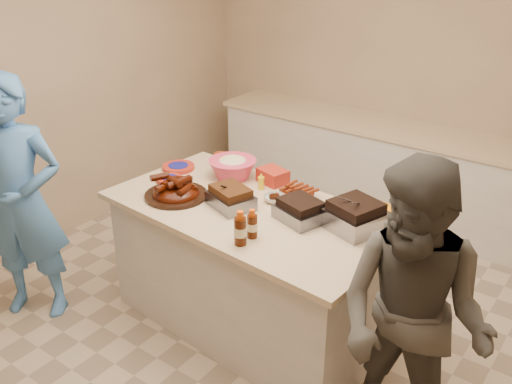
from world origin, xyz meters
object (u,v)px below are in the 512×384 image
Objects in this scene: mustard_bottle at (261,189)px; plastic_cup at (220,164)px; island at (252,322)px; roasting_pan at (354,228)px; rib_platter at (176,196)px; guest_blue at (42,306)px; bbq_bottle_a at (241,244)px; bbq_bottle_b at (252,237)px; coleslaw_bowl at (233,178)px.

plastic_cup is (-0.51, 0.18, 0.00)m from mustard_bottle.
roasting_pan reaches higher than island.
rib_platter reaches higher than island.
mustard_bottle is 1.88m from guest_blue.
rib_platter is 2.00× the size of bbq_bottle_a.
bbq_bottle_a is at bearing -110.66° from roasting_pan.
bbq_bottle_b is (0.74, -0.14, 0.00)m from rib_platter.
island is at bearing 118.72° from bbq_bottle_a.
rib_platter is 1.40m from guest_blue.
coleslaw_bowl is at bearing 131.12° from bbq_bottle_a.
roasting_pan is at bearing 15.00° from rib_platter.
bbq_bottle_a reaches higher than island.
bbq_bottle_a reaches higher than roasting_pan.
bbq_bottle_b is (0.22, -0.29, 0.91)m from island.
rib_platter is 4.37× the size of plastic_cup.
coleslaw_bowl is at bearing 172.72° from mustard_bottle.
coleslaw_bowl is 1.91× the size of bbq_bottle_b.
roasting_pan is 1.69× the size of bbq_bottle_b.
roasting_pan is at bearing -13.00° from plastic_cup.
bbq_bottle_a is 1.76× the size of mustard_bottle.
rib_platter is at bearing 169.65° from bbq_bottle_b.
mustard_bottle reaches higher than island.
bbq_bottle_a is at bearing -93.69° from bbq_bottle_b.
bbq_bottle_b is at bearing -41.05° from plastic_cup.
rib_platter is 1.22m from roasting_pan.
roasting_pan is 0.71m from bbq_bottle_a.
plastic_cup is (-0.86, 0.75, 0.00)m from bbq_bottle_b.
island is at bearing -35.66° from plastic_cup.
roasting_pan is 0.79m from mustard_bottle.
plastic_cup reaches higher than guest_blue.
island is at bearing -37.93° from coleslaw_bowl.
island is at bearing -0.84° from guest_blue.
coleslaw_bowl is 0.20× the size of guest_blue.
bbq_bottle_a is at bearing -44.98° from plastic_cup.
mustard_bottle is at bearing -170.95° from roasting_pan.
rib_platter is (-0.52, -0.16, 0.91)m from island.
bbq_bottle_a is 1.21m from plastic_cup.
coleslaw_bowl reaches higher than guest_blue.
plastic_cup is (-0.86, 0.86, 0.00)m from bbq_bottle_a.
coleslaw_bowl is 0.88m from bbq_bottle_b.
bbq_bottle_a is (0.22, -0.40, 0.91)m from island.
coleslaw_bowl reaches higher than plastic_cup.
bbq_bottle_a reaches higher than guest_blue.
coleslaw_bowl is 0.28m from mustard_bottle.
guest_blue is (-1.60, -0.49, -0.91)m from bbq_bottle_b.
bbq_bottle_a is (-0.44, -0.56, 0.00)m from roasting_pan.
roasting_pan is 0.88× the size of coleslaw_bowl.
rib_platter is at bearing -79.01° from plastic_cup.
plastic_cup is at bearing 100.99° from rib_platter.
bbq_bottle_b reaches higher than island.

